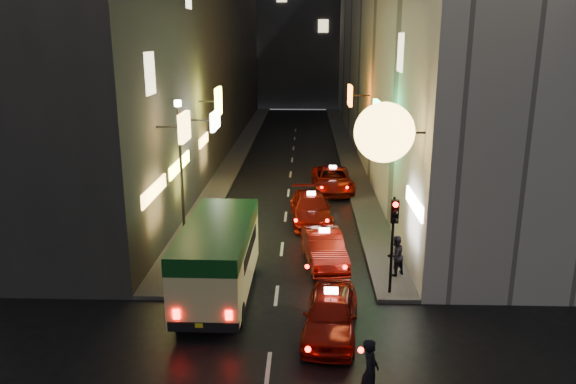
# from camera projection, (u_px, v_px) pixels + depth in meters

# --- Properties ---
(building_left) EXTENTS (7.50, 52.00, 18.00)m
(building_left) POSITION_uv_depth(u_px,v_px,m) (187.00, 34.00, 42.25)
(building_left) COLOR #353230
(building_left) RESTS_ON ground
(building_right) EXTENTS (8.39, 52.00, 18.00)m
(building_right) POSITION_uv_depth(u_px,v_px,m) (401.00, 34.00, 41.76)
(building_right) COLOR #BCB8AD
(building_right) RESTS_ON ground
(building_far) EXTENTS (30.00, 10.00, 22.00)m
(building_far) POSITION_uv_depth(u_px,v_px,m) (299.00, 19.00, 72.27)
(building_far) COLOR #35353A
(building_far) RESTS_ON ground
(sidewalk_left) EXTENTS (1.50, 52.00, 0.15)m
(sidewalk_left) POSITION_uv_depth(u_px,v_px,m) (240.00, 151.00, 44.54)
(sidewalk_left) COLOR #4B4946
(sidewalk_left) RESTS_ON ground
(sidewalk_right) EXTENTS (1.50, 52.00, 0.15)m
(sidewalk_right) POSITION_uv_depth(u_px,v_px,m) (347.00, 151.00, 44.28)
(sidewalk_right) COLOR #4B4946
(sidewalk_right) RESTS_ON ground
(minibus) EXTENTS (2.27, 6.31, 2.71)m
(minibus) POSITION_uv_depth(u_px,v_px,m) (218.00, 252.00, 19.34)
(minibus) COLOR #EDE594
(minibus) RESTS_ON ground
(taxi_near) EXTENTS (2.57, 5.19, 1.76)m
(taxi_near) POSITION_uv_depth(u_px,v_px,m) (331.00, 310.00, 17.14)
(taxi_near) COLOR maroon
(taxi_near) RESTS_ON ground
(taxi_second) EXTENTS (2.63, 5.10, 1.72)m
(taxi_second) POSITION_uv_depth(u_px,v_px,m) (324.00, 245.00, 22.49)
(taxi_second) COLOR maroon
(taxi_second) RESTS_ON ground
(taxi_third) EXTENTS (2.43, 5.19, 1.78)m
(taxi_third) POSITION_uv_depth(u_px,v_px,m) (311.00, 206.00, 27.57)
(taxi_third) COLOR maroon
(taxi_third) RESTS_ON ground
(taxi_far) EXTENTS (2.33, 5.11, 1.76)m
(taxi_far) POSITION_uv_depth(u_px,v_px,m) (333.00, 178.00, 33.11)
(taxi_far) COLOR maroon
(taxi_far) RESTS_ON ground
(pedestrian_crossing) EXTENTS (0.52, 0.72, 2.00)m
(pedestrian_crossing) POSITION_uv_depth(u_px,v_px,m) (370.00, 367.00, 13.83)
(pedestrian_crossing) COLOR black
(pedestrian_crossing) RESTS_ON ground
(pedestrian_sidewalk) EXTENTS (0.78, 0.72, 1.76)m
(pedestrian_sidewalk) POSITION_uv_depth(u_px,v_px,m) (395.00, 253.00, 21.02)
(pedestrian_sidewalk) COLOR black
(pedestrian_sidewalk) RESTS_ON sidewalk_right
(traffic_light) EXTENTS (0.26, 0.43, 3.50)m
(traffic_light) POSITION_uv_depth(u_px,v_px,m) (394.00, 225.00, 19.01)
(traffic_light) COLOR black
(traffic_light) RESTS_ON sidewalk_right
(lamp_post) EXTENTS (0.28, 0.28, 6.22)m
(lamp_post) POSITION_uv_depth(u_px,v_px,m) (181.00, 164.00, 23.34)
(lamp_post) COLOR black
(lamp_post) RESTS_ON sidewalk_left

